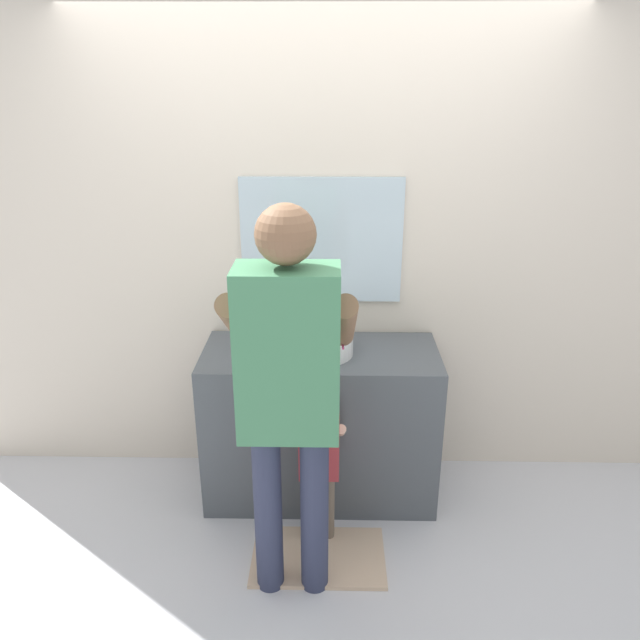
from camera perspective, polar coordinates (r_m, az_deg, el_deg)
ground_plane at (r=3.39m, az=-0.05°, el=-18.33°), size 14.00×14.00×0.00m
back_wall at (r=3.32m, az=0.16°, el=7.24°), size 4.40×0.10×2.70m
vanity_cabinet at (r=3.38m, az=0.05°, el=-9.52°), size 1.23×0.54×0.85m
sink_basin at (r=3.14m, az=0.05°, el=-2.17°), size 0.33×0.33×0.11m
faucet at (r=3.32m, az=0.11°, el=-0.36°), size 0.18×0.14×0.18m
toothbrush_cup at (r=3.18m, az=-7.09°, el=-2.15°), size 0.07×0.07×0.21m
bath_mat at (r=3.19m, az=-0.15°, el=-21.07°), size 0.64×0.40×0.02m
child_toddler at (r=3.01m, az=-0.10°, el=-12.29°), size 0.26×0.26×0.83m
adult_parent at (r=2.48m, az=-2.91°, el=-5.29°), size 0.54×0.57×1.76m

